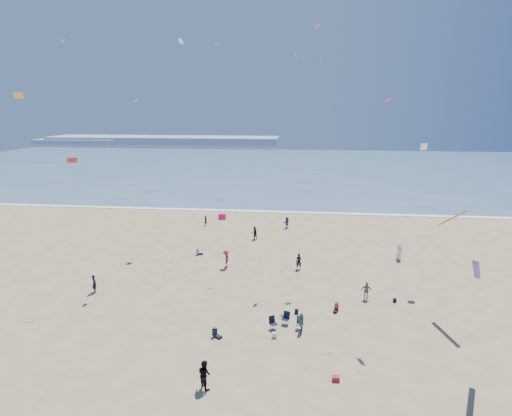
# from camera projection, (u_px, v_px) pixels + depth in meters

# --- Properties ---
(ocean) EXTENTS (220.00, 100.00, 0.06)m
(ocean) POSITION_uv_depth(u_px,v_px,m) (282.00, 168.00, 113.35)
(ocean) COLOR #476B84
(ocean) RESTS_ON ground
(surf_line) EXTENTS (220.00, 1.20, 0.08)m
(surf_line) POSITION_uv_depth(u_px,v_px,m) (268.00, 212.00, 65.13)
(surf_line) COLOR white
(surf_line) RESTS_ON ground
(headland_far) EXTENTS (110.00, 20.00, 3.20)m
(headland_far) POSITION_uv_depth(u_px,v_px,m) (164.00, 140.00, 191.52)
(headland_far) COLOR #7A8EA8
(headland_far) RESTS_ON ground
(headland_near) EXTENTS (40.00, 14.00, 2.00)m
(headland_near) POSITION_uv_depth(u_px,v_px,m) (80.00, 141.00, 191.00)
(headland_near) COLOR #7A8EA8
(headland_near) RESTS_ON ground
(standing_flyers) EXTENTS (30.50, 43.15, 1.91)m
(standing_flyers) POSITION_uv_depth(u_px,v_px,m) (283.00, 278.00, 37.62)
(standing_flyers) COLOR black
(standing_flyers) RESTS_ON ground
(seated_group) EXTENTS (15.71, 31.90, 0.84)m
(seated_group) POSITION_uv_depth(u_px,v_px,m) (248.00, 341.00, 28.33)
(seated_group) COLOR white
(seated_group) RESTS_ON ground
(chair_cluster) EXTENTS (2.74, 1.60, 1.00)m
(chair_cluster) POSITION_uv_depth(u_px,v_px,m) (286.00, 322.00, 30.70)
(chair_cluster) COLOR black
(chair_cluster) RESTS_ON ground
(white_tote) EXTENTS (0.35, 0.20, 0.40)m
(white_tote) POSITION_uv_depth(u_px,v_px,m) (274.00, 335.00, 29.41)
(white_tote) COLOR white
(white_tote) RESTS_ON ground
(black_backpack) EXTENTS (0.30, 0.22, 0.38)m
(black_backpack) POSITION_uv_depth(u_px,v_px,m) (297.00, 311.00, 32.87)
(black_backpack) COLOR black
(black_backpack) RESTS_ON ground
(cooler) EXTENTS (0.45, 0.30, 0.30)m
(cooler) POSITION_uv_depth(u_px,v_px,m) (336.00, 378.00, 24.77)
(cooler) COLOR red
(cooler) RESTS_ON ground
(navy_bag) EXTENTS (0.28, 0.18, 0.34)m
(navy_bag) POSITION_uv_depth(u_px,v_px,m) (395.00, 300.00, 34.81)
(navy_bag) COLOR black
(navy_bag) RESTS_ON ground
(kites_aloft) EXTENTS (45.32, 36.26, 26.04)m
(kites_aloft) POSITION_uv_depth(u_px,v_px,m) (365.00, 139.00, 29.89)
(kites_aloft) COLOR red
(kites_aloft) RESTS_ON ground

